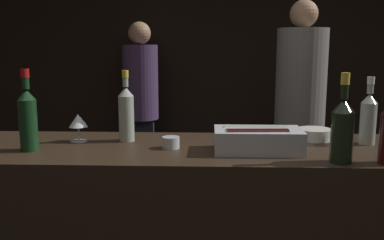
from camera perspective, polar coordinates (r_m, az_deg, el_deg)
The scene contains 11 objects.
wall_back_chalkboard at distance 4.41m, azimuth 1.26°, elevation 9.38°, with size 6.40×0.06×2.80m.
ice_bin_with_bottles at distance 1.90m, azimuth 8.74°, elevation -2.48°, with size 0.38×0.21×0.11m.
bowl_white at distance 2.20m, azimuth 16.00°, elevation -1.79°, with size 0.17×0.17×0.06m.
wine_glass at distance 2.14m, azimuth -14.94°, elevation -0.21°, with size 0.09×0.09×0.14m.
candle_votive at distance 1.95m, azimuth -2.84°, elevation -3.01°, with size 0.08×0.08×0.05m.
red_wine_bottle_burgundy at distance 2.01m, azimuth -21.05°, elevation 0.39°, with size 0.08×0.08×0.36m.
rose_wine_bottle at distance 2.10m, azimuth -8.76°, elevation 1.06°, with size 0.08×0.08×0.34m.
white_wine_bottle at distance 2.17m, azimuth 22.46°, elevation 0.44°, with size 0.07×0.07×0.32m.
champagne_bottle at distance 1.79m, azimuth 19.41°, elevation -1.02°, with size 0.09×0.09×0.36m.
person_in_hoodie at distance 4.09m, azimuth -6.83°, elevation 2.64°, with size 0.33×0.33×1.66m.
person_blond_tee at distance 3.42m, azimuth 14.20°, elevation 2.03°, with size 0.38×0.38×1.78m.
Camera 1 is at (0.08, -1.60, 1.44)m, focal length 40.00 mm.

